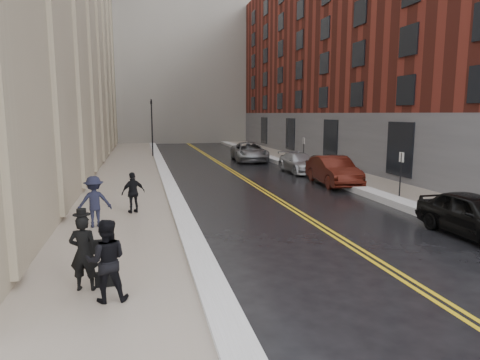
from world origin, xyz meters
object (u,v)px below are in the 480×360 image
car_black (476,216)px  pedestrian_main (84,253)px  car_silver_far (249,152)px  pedestrian_b (94,202)px  car_maroon (333,171)px  pedestrian_c (133,193)px  pedestrian_a (106,261)px  car_silver_near (299,163)px

car_black → pedestrian_main: pedestrian_main is taller
car_silver_far → pedestrian_main: size_ratio=3.36×
car_black → car_silver_far: (-1.57, 23.28, 0.05)m
pedestrian_b → car_maroon: bearing=-160.0°
pedestrian_b → pedestrian_c: 2.22m
car_black → car_maroon: (0.03, 10.59, 0.08)m
pedestrian_main → car_silver_far: bearing=-101.5°
car_silver_far → pedestrian_a: pedestrian_a is taller
pedestrian_c → pedestrian_a: bearing=64.4°
car_silver_near → pedestrian_a: 21.54m
pedestrian_b → car_silver_far: bearing=-128.0°
car_silver_far → car_silver_near: bearing=-72.8°
car_black → pedestrian_b: 12.54m
car_silver_near → pedestrian_main: size_ratio=2.69×
car_silver_near → pedestrian_b: 17.16m
car_silver_far → car_maroon: bearing=-77.7°
pedestrian_main → pedestrian_c: pedestrian_main is taller
car_silver_near → pedestrian_main: (-11.71, -17.72, 0.33)m
car_silver_far → pedestrian_b: size_ratio=3.25×
car_silver_near → pedestrian_c: size_ratio=2.86×
car_black → pedestrian_main: 11.84m
car_maroon → pedestrian_a: size_ratio=2.85×
pedestrian_b → pedestrian_c: pedestrian_b is taller
pedestrian_main → pedestrian_c: 7.39m
car_black → car_silver_near: bearing=89.3°
car_silver_near → pedestrian_b: size_ratio=2.61×
pedestrian_a → car_maroon: bearing=-130.6°
car_maroon → pedestrian_b: size_ratio=2.81×
pedestrian_main → car_black: bearing=-160.5°
pedestrian_a → pedestrian_b: (-0.83, 6.17, 0.01)m
car_silver_near → car_black: bearing=-91.1°
car_black → pedestrian_a: (-11.17, -2.55, 0.28)m
car_silver_near → pedestrian_a: size_ratio=2.64×
pedestrian_b → pedestrian_c: bearing=-134.4°
car_black → car_maroon: car_maroon is taller
car_black → pedestrian_main: size_ratio=2.55×
car_maroon → car_silver_far: car_maroon is taller
car_black → car_silver_far: car_silver_far is taller
car_silver_near → car_silver_far: car_silver_far is taller
car_black → car_maroon: size_ratio=0.88×
car_black → pedestrian_c: pedestrian_c is taller
car_black → pedestrian_b: bearing=162.6°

